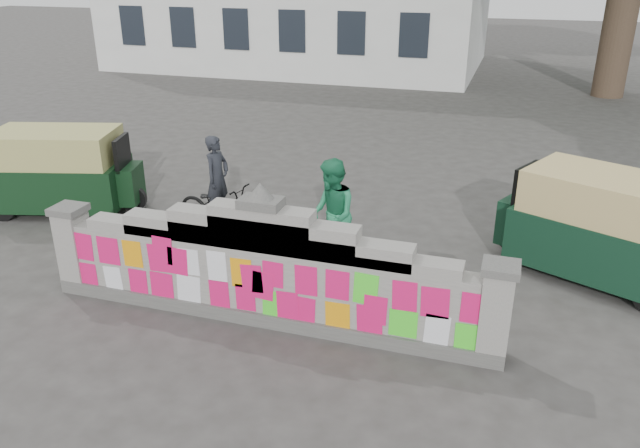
% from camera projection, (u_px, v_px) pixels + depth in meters
% --- Properties ---
extents(ground, '(100.00, 100.00, 0.00)m').
position_uv_depth(ground, '(265.00, 320.00, 8.63)').
color(ground, '#383533').
rests_on(ground, ground).
extents(parapet_wall, '(6.48, 0.44, 2.01)m').
position_uv_depth(parapet_wall, '(263.00, 272.00, 8.33)').
color(parapet_wall, '#4C4C49').
rests_on(parapet_wall, ground).
extents(cyclist_bike, '(1.80, 0.86, 0.91)m').
position_uv_depth(cyclist_bike, '(219.00, 208.00, 11.29)').
color(cyclist_bike, black).
rests_on(cyclist_bike, ground).
extents(cyclist_rider, '(0.45, 0.61, 1.54)m').
position_uv_depth(cyclist_rider, '(218.00, 191.00, 11.16)').
color(cyclist_rider, '#21242A').
rests_on(cyclist_rider, ground).
extents(pedestrian, '(1.00, 1.09, 1.80)m').
position_uv_depth(pedestrian, '(331.00, 215.00, 9.76)').
color(pedestrian, '#258859').
rests_on(pedestrian, ground).
extents(rickshaw_left, '(3.00, 1.97, 1.61)m').
position_uv_depth(rickshaw_left, '(62.00, 170.00, 12.08)').
color(rickshaw_left, black).
rests_on(rickshaw_left, ground).
extents(rickshaw_right, '(3.08, 2.34, 1.66)m').
position_uv_depth(rickshaw_right, '(600.00, 225.00, 9.50)').
color(rickshaw_right, '#10311F').
rests_on(rickshaw_right, ground).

